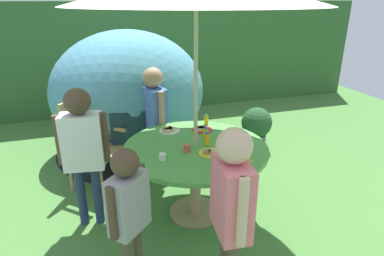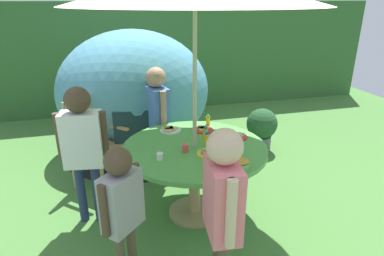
{
  "view_description": "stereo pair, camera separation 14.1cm",
  "coord_description": "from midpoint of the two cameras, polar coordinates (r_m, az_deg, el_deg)",
  "views": [
    {
      "loc": [
        -0.86,
        -2.62,
        2.0
      ],
      "look_at": [
        0.02,
        0.18,
        0.84
      ],
      "focal_mm": 30.81,
      "sensor_mm": 36.0,
      "label": 1
    },
    {
      "loc": [
        -0.72,
        -2.66,
        2.0
      ],
      "look_at": [
        0.02,
        0.18,
        0.84
      ],
      "focal_mm": 30.81,
      "sensor_mm": 36.0,
      "label": 2
    }
  ],
  "objects": [
    {
      "name": "child_in_grey_shirt",
      "position": [
        2.33,
        -12.71,
        -12.66
      ],
      "size": [
        0.32,
        0.32,
        1.11
      ],
      "rotation": [
        0.0,
        0.0,
        0.78
      ],
      "color": "brown",
      "rests_on": "ground_plane"
    },
    {
      "name": "plate_mid_left",
      "position": [
        3.25,
        6.34,
        -1.31
      ],
      "size": [
        0.22,
        0.22,
        0.03
      ],
      "color": "red",
      "rests_on": "garden_table"
    },
    {
      "name": "cup_near",
      "position": [
        2.91,
        -2.28,
        -3.53
      ],
      "size": [
        0.06,
        0.06,
        0.07
      ],
      "primitive_type": "cylinder",
      "color": "#E04C47",
      "rests_on": "garden_table"
    },
    {
      "name": "plate_mid_right",
      "position": [
        2.88,
        1.72,
        -4.34
      ],
      "size": [
        0.2,
        0.2,
        0.03
      ],
      "color": "yellow",
      "rests_on": "garden_table"
    },
    {
      "name": "hedge_backdrop",
      "position": [
        6.47,
        -10.45,
        12.11
      ],
      "size": [
        9.0,
        0.7,
        1.96
      ],
      "primitive_type": "cube",
      "color": "#33602D",
      "rests_on": "ground_plane"
    },
    {
      "name": "snack_bowl",
      "position": [
        2.69,
        7.45,
        -5.91
      ],
      "size": [
        0.15,
        0.15,
        0.08
      ],
      "color": "#66B259",
      "rests_on": "garden_table"
    },
    {
      "name": "potted_plant",
      "position": [
        4.67,
        10.24,
        0.33
      ],
      "size": [
        0.42,
        0.42,
        0.6
      ],
      "color": "#595960",
      "rests_on": "ground_plane"
    },
    {
      "name": "dome_tent",
      "position": [
        4.55,
        -11.79,
        5.93
      ],
      "size": [
        2.16,
        2.16,
        1.64
      ],
      "rotation": [
        0.0,
        0.0,
        -0.05
      ],
      "color": "teal",
      "rests_on": "ground_plane"
    },
    {
      "name": "juice_bottle_center_back",
      "position": [
        3.54,
        1.34,
        1.41
      ],
      "size": [
        0.04,
        0.04,
        0.11
      ],
      "color": "yellow",
      "rests_on": "garden_table"
    },
    {
      "name": "juice_bottle_far_left",
      "position": [
        2.64,
        3.0,
        -5.65
      ],
      "size": [
        0.05,
        0.05,
        0.13
      ],
      "color": "yellow",
      "rests_on": "garden_table"
    },
    {
      "name": "juice_bottle_far_right",
      "position": [
        3.17,
        1.01,
        -0.87
      ],
      "size": [
        0.05,
        0.05,
        0.12
      ],
      "color": "yellow",
      "rests_on": "garden_table"
    },
    {
      "name": "juice_bottle_front_edge",
      "position": [
        3.05,
        1.31,
        -1.84
      ],
      "size": [
        0.05,
        0.05,
        0.12
      ],
      "color": "yellow",
      "rests_on": "garden_table"
    },
    {
      "name": "child_in_white_shirt",
      "position": [
        3.03,
        -19.71,
        -2.27
      ],
      "size": [
        0.44,
        0.24,
        1.32
      ],
      "rotation": [
        0.0,
        0.0,
        -0.16
      ],
      "color": "navy",
      "rests_on": "ground_plane"
    },
    {
      "name": "ground_plane",
      "position": [
        3.41,
        -0.67,
        -14.6
      ],
      "size": [
        10.0,
        10.0,
        0.02
      ],
      "primitive_type": "cube",
      "color": "#477A38"
    },
    {
      "name": "garden_table",
      "position": [
        3.08,
        -0.72,
        -5.1
      ],
      "size": [
        1.33,
        1.33,
        0.73
      ],
      "color": "tan",
      "rests_on": "ground_plane"
    },
    {
      "name": "wooden_chair",
      "position": [
        3.81,
        -18.37,
        -2.08
      ],
      "size": [
        0.67,
        0.67,
        1.01
      ],
      "rotation": [
        0.0,
        0.0,
        0.82
      ],
      "color": "tan",
      "rests_on": "ground_plane"
    },
    {
      "name": "child_in_blue_shirt",
      "position": [
        3.75,
        -7.63,
        3.22
      ],
      "size": [
        0.26,
        0.43,
        1.31
      ],
      "rotation": [
        0.0,
        0.0,
        -1.34
      ],
      "color": "#3F3F47",
      "rests_on": "ground_plane"
    },
    {
      "name": "plate_near_right",
      "position": [
        3.37,
        -5.15,
        -0.37
      ],
      "size": [
        0.21,
        0.21,
        0.03
      ],
      "color": "white",
      "rests_on": "garden_table"
    },
    {
      "name": "child_in_pink_shirt",
      "position": [
        2.11,
        4.93,
        -12.06
      ],
      "size": [
        0.22,
        0.44,
        1.31
      ],
      "rotation": [
        0.0,
        0.0,
        1.48
      ],
      "color": "brown",
      "rests_on": "ground_plane"
    },
    {
      "name": "cup_far",
      "position": [
        2.78,
        -6.6,
        -5.02
      ],
      "size": [
        0.06,
        0.06,
        0.06
      ],
      "primitive_type": "cylinder",
      "color": "white",
      "rests_on": "garden_table"
    },
    {
      "name": "juice_bottle_center_front",
      "position": [
        2.81,
        5.5,
        -3.93
      ],
      "size": [
        0.05,
        0.05,
        0.13
      ],
      "color": "yellow",
      "rests_on": "garden_table"
    },
    {
      "name": "plate_near_left",
      "position": [
        3.38,
        0.57,
        -0.21
      ],
      "size": [
        0.21,
        0.21,
        0.03
      ],
      "color": "red",
      "rests_on": "garden_table"
    }
  ]
}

